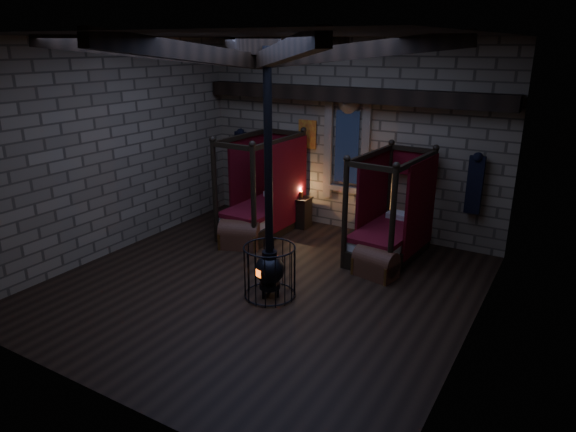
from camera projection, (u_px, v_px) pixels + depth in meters
The scene contains 8 objects.
room at pixel (262, 66), 7.99m from camera, with size 7.02×7.02×4.29m.
bed_left at pixel (264, 208), 11.58m from camera, with size 1.15×2.11×2.18m.
bed_right at pixel (390, 232), 10.21m from camera, with size 1.21×2.08×2.09m.
trunk_left at pixel (240, 235), 10.73m from camera, with size 0.95×0.77×0.60m.
trunk_right at pixel (376, 264), 9.40m from camera, with size 0.85×0.63×0.56m.
nightstand_left at pixel (301, 212), 11.90m from camera, with size 0.45×0.43×0.87m.
nightstand_right at pixel (371, 225), 11.13m from camera, with size 0.46×0.45×0.71m.
stove at pixel (270, 265), 8.56m from camera, with size 0.88×0.88×4.05m.
Camera 1 is at (4.58, -6.86, 4.10)m, focal length 32.00 mm.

